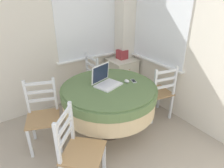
{
  "coord_description": "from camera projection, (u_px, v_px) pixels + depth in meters",
  "views": [
    {
      "loc": [
        -0.1,
        0.33,
        1.91
      ],
      "look_at": [
        1.31,
        2.41,
        0.68
      ],
      "focal_mm": 32.0,
      "sensor_mm": 36.0,
      "label": 1
    }
  ],
  "objects": [
    {
      "name": "corner_room_shell",
      "position": [
        128.0,
        44.0,
        2.4
      ],
      "size": [
        4.56,
        5.25,
        2.55
      ],
      "color": "silver",
      "rests_on": "ground_plane"
    },
    {
      "name": "round_dining_table",
      "position": [
        109.0,
        96.0,
        2.64
      ],
      "size": [
        1.25,
        1.25,
        0.75
      ],
      "color": "#4C3D2D",
      "rests_on": "ground_plane"
    },
    {
      "name": "laptop",
      "position": [
        106.0,
        81.0,
        2.58
      ],
      "size": [
        0.38,
        0.35,
        0.26
      ],
      "color": "white",
      "rests_on": "round_dining_table"
    },
    {
      "name": "computer_mouse",
      "position": [
        127.0,
        81.0,
        2.65
      ],
      "size": [
        0.05,
        0.08,
        0.04
      ],
      "color": "white",
      "rests_on": "round_dining_table"
    },
    {
      "name": "cell_phone",
      "position": [
        134.0,
        81.0,
        2.69
      ],
      "size": [
        0.08,
        0.12,
        0.01
      ],
      "color": "#B2B7BC",
      "rests_on": "round_dining_table"
    },
    {
      "name": "dining_chair_near_back_window",
      "position": [
        86.0,
        82.0,
        3.4
      ],
      "size": [
        0.4,
        0.41,
        0.89
      ],
      "color": "#A87F51",
      "rests_on": "ground_plane"
    },
    {
      "name": "dining_chair_near_right_window",
      "position": [
        159.0,
        93.0,
        3.06
      ],
      "size": [
        0.47,
        0.46,
        0.89
      ],
      "color": "#A87F51",
      "rests_on": "ground_plane"
    },
    {
      "name": "dining_chair_camera_near",
      "position": [
        79.0,
        151.0,
        1.98
      ],
      "size": [
        0.56,
        0.56,
        0.89
      ],
      "color": "#A87F51",
      "rests_on": "ground_plane"
    },
    {
      "name": "dining_chair_left_flank",
      "position": [
        43.0,
        116.0,
        2.52
      ],
      "size": [
        0.51,
        0.5,
        0.89
      ],
      "color": "#A87F51",
      "rests_on": "ground_plane"
    },
    {
      "name": "corner_cabinet",
      "position": [
        122.0,
        76.0,
        3.83
      ],
      "size": [
        0.49,
        0.47,
        0.69
      ],
      "color": "silver",
      "rests_on": "ground_plane"
    },
    {
      "name": "storage_box",
      "position": [
        122.0,
        54.0,
        3.68
      ],
      "size": [
        0.16,
        0.17,
        0.17
      ],
      "color": "#9E3338",
      "rests_on": "corner_cabinet"
    }
  ]
}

